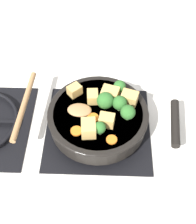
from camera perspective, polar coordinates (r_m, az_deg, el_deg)
ground_plane at (r=0.94m, az=-0.00°, el=-3.06°), size 2.40×2.40×0.00m
front_burner_grate at (r=0.93m, az=-0.00°, el=-2.63°), size 0.31×0.31×0.03m
skillet_pan at (r=0.89m, az=0.15°, el=-0.96°), size 0.29×0.38×0.05m
wooden_spoon at (r=0.89m, az=-9.30°, el=0.98°), size 0.25×0.21×0.02m
tofu_cube_center_large at (r=0.89m, az=-1.00°, el=2.81°), size 0.04×0.03×0.03m
tofu_cube_near_handle at (r=0.89m, az=2.22°, el=3.26°), size 0.05×0.06×0.04m
tofu_cube_east_chunk at (r=0.82m, az=-1.74°, el=-2.98°), size 0.05×0.04×0.04m
tofu_cube_west_chunk at (r=0.89m, az=5.74°, el=2.51°), size 0.05×0.05×0.04m
tofu_cube_back_piece at (r=0.84m, az=1.61°, el=-1.52°), size 0.04×0.05×0.03m
tofu_cube_front_piece at (r=0.91m, az=-4.31°, el=3.99°), size 0.05×0.05×0.03m
broccoli_floret_near_spoon at (r=0.86m, az=1.35°, el=2.10°), size 0.05×0.05×0.05m
broccoli_floret_center_top at (r=0.81m, az=0.33°, el=-2.91°), size 0.03×0.03×0.04m
broccoli_floret_east_rim at (r=0.91m, az=3.97°, el=4.68°), size 0.04×0.04×0.04m
broccoli_floret_west_rim at (r=0.84m, az=5.48°, el=-0.06°), size 0.04×0.04×0.05m
broccoli_floret_north_edge at (r=0.86m, az=3.97°, el=1.65°), size 0.04×0.04×0.05m
carrot_slice_orange_thin at (r=0.86m, az=-0.92°, el=-1.08°), size 0.03×0.03×0.01m
carrot_slice_near_center at (r=0.82m, az=2.51°, el=-5.07°), size 0.03×0.03×0.01m
carrot_slice_edge_slice at (r=0.84m, az=-3.96°, el=-3.48°), size 0.03×0.03×0.01m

